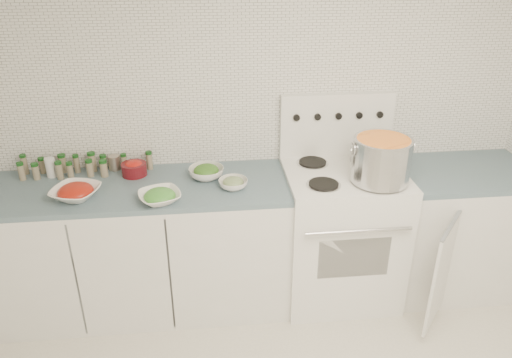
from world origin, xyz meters
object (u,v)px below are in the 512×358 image
at_px(bowl_tomato, 76,192).
at_px(stock_pot, 382,158).
at_px(stove, 340,230).
at_px(bowl_snowpea, 160,196).

bearing_deg(bowl_tomato, stock_pot, -1.63).
height_order(stove, bowl_snowpea, stove).
bearing_deg(bowl_tomato, bowl_snowpea, -11.32).
xyz_separation_m(stock_pot, bowl_tomato, (-1.81, 0.05, -0.15)).
distance_m(stove, stock_pot, 0.64).
height_order(stock_pot, bowl_snowpea, stock_pot).
distance_m(stove, bowl_tomato, 1.71).
xyz_separation_m(stove, bowl_snowpea, (-1.16, -0.21, 0.44)).
xyz_separation_m(stock_pot, bowl_snowpea, (-1.32, -0.05, -0.16)).
height_order(stove, stock_pot, stove).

